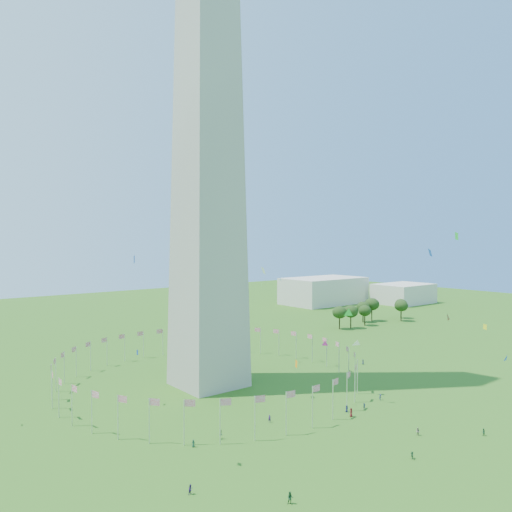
% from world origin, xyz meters
% --- Properties ---
extents(ground, '(600.00, 600.00, 0.00)m').
position_xyz_m(ground, '(0.00, 0.00, 0.00)').
color(ground, '#265513').
rests_on(ground, ground).
extents(washington_monument, '(16.80, 16.80, 169.00)m').
position_xyz_m(washington_monument, '(0.00, 50.00, 84.50)').
color(washington_monument, '#ACA799').
rests_on(washington_monument, ground).
extents(flag_ring, '(80.24, 80.24, 9.00)m').
position_xyz_m(flag_ring, '(-0.00, 50.00, 4.50)').
color(flag_ring, silver).
rests_on(flag_ring, ground).
extents(gov_building_east_a, '(50.00, 30.00, 16.00)m').
position_xyz_m(gov_building_east_a, '(150.00, 150.00, 8.00)').
color(gov_building_east_a, beige).
rests_on(gov_building_east_a, ground).
extents(gov_building_east_b, '(35.00, 25.00, 12.00)m').
position_xyz_m(gov_building_east_b, '(190.00, 120.00, 6.00)').
color(gov_building_east_b, beige).
rests_on(gov_building_east_b, ground).
extents(crowd, '(94.09, 78.12, 1.96)m').
position_xyz_m(crowd, '(4.67, 1.01, 0.83)').
color(crowd, '#1A422A').
rests_on(crowd, ground).
extents(kites_aloft, '(111.90, 73.18, 37.70)m').
position_xyz_m(kites_aloft, '(14.01, 18.05, 21.64)').
color(kites_aloft, green).
rests_on(kites_aloft, ground).
extents(tree_line_east, '(53.43, 15.83, 11.06)m').
position_xyz_m(tree_line_east, '(114.35, 85.32, 5.03)').
color(tree_line_east, '#264617').
rests_on(tree_line_east, ground).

